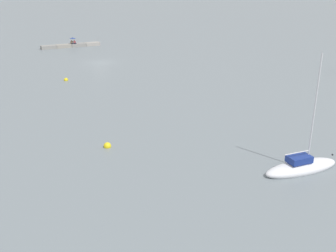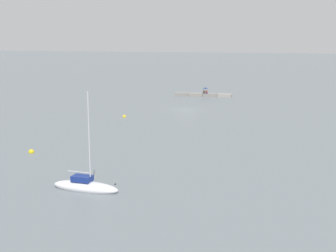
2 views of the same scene
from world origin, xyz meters
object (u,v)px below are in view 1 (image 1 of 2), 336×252
umbrella_open_navy (73,38)px  mooring_buoy_mid (107,146)px  person_seated_brown_right (72,43)px  mooring_buoy_near (66,80)px  person_seated_maroon_left (75,42)px  sailboat_white_mid (301,167)px

umbrella_open_navy → mooring_buoy_mid: size_ratio=2.13×
person_seated_brown_right → mooring_buoy_near: person_seated_brown_right is taller
umbrella_open_navy → mooring_buoy_mid: umbrella_open_navy is taller
person_seated_maroon_left → umbrella_open_navy: umbrella_open_navy is taller
umbrella_open_navy → sailboat_white_mid: size_ratio=0.15×
person_seated_brown_right → person_seated_maroon_left: bearing=161.7°
person_seated_maroon_left → umbrella_open_navy: (0.29, -0.18, 0.85)m
umbrella_open_navy → mooring_buoy_near: umbrella_open_navy is taller
mooring_buoy_mid → mooring_buoy_near: bearing=-96.5°
sailboat_white_mid → mooring_buoy_near: sailboat_white_mid is taller
person_seated_brown_right → mooring_buoy_mid: bearing=68.9°
sailboat_white_mid → mooring_buoy_mid: sailboat_white_mid is taller
mooring_buoy_near → umbrella_open_navy: bearing=-107.1°
umbrella_open_navy → mooring_buoy_mid: bearing=77.7°
umbrella_open_navy → sailboat_white_mid: sailboat_white_mid is taller
sailboat_white_mid → mooring_buoy_mid: size_ratio=14.15×
person_seated_maroon_left → person_seated_brown_right: size_ratio=1.00×
umbrella_open_navy → mooring_buoy_near: 28.37m
person_seated_brown_right → mooring_buoy_mid: size_ratio=1.23×
sailboat_white_mid → mooring_buoy_near: size_ratio=15.75×
person_seated_maroon_left → umbrella_open_navy: 0.91m
person_seated_brown_right → umbrella_open_navy: (-0.27, -0.09, 0.85)m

